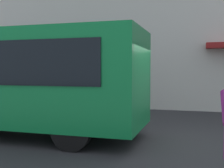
# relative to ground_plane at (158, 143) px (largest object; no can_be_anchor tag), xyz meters

# --- Properties ---
(ground_plane) EXTENTS (60.00, 60.00, 0.00)m
(ground_plane) POSITION_rel_ground_plane_xyz_m (0.00, 0.00, 0.00)
(ground_plane) COLOR #2B2B2D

